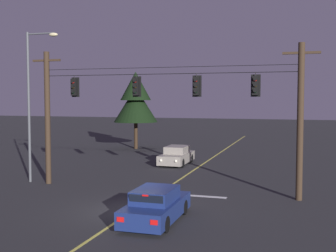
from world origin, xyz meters
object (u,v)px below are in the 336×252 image
object	(u,v)px
traffic_light_left_inner	(136,86)
street_lamp_corner	(33,94)
traffic_light_centre	(196,86)
car_waiting_near_lane	(156,206)
traffic_light_right_inner	(255,85)
car_oncoming_lead	(177,156)
tree_verge_far	(136,99)
traffic_light_leftmost	(74,87)

from	to	relation	value
traffic_light_left_inner	street_lamp_corner	xyz separation A→B (m)	(-6.63, 0.15, -0.38)
traffic_light_left_inner	traffic_light_centre	world-z (taller)	same
traffic_light_left_inner	car_waiting_near_lane	bearing A→B (deg)	-61.50
traffic_light_centre	traffic_light_right_inner	size ratio (longest dim) A/B	1.00
car_waiting_near_lane	car_oncoming_lead	size ratio (longest dim) A/B	0.98
car_waiting_near_lane	traffic_light_right_inner	bearing A→B (deg)	58.94
street_lamp_corner	tree_verge_far	distance (m)	17.97
traffic_light_centre	traffic_light_right_inner	distance (m)	3.04
traffic_light_right_inner	traffic_light_centre	bearing A→B (deg)	180.00
traffic_light_left_inner	street_lamp_corner	size ratio (longest dim) A/B	0.14
car_oncoming_lead	street_lamp_corner	xyz separation A→B (m)	(-6.23, -9.31, 4.64)
car_waiting_near_lane	street_lamp_corner	xyz separation A→B (m)	(-9.67, 5.75, 4.64)
traffic_light_left_inner	tree_verge_far	world-z (taller)	tree_verge_far
street_lamp_corner	traffic_light_right_inner	bearing A→B (deg)	-0.68
traffic_light_centre	traffic_light_leftmost	bearing A→B (deg)	180.00
car_waiting_near_lane	traffic_light_left_inner	bearing A→B (deg)	118.50
traffic_light_centre	tree_verge_far	world-z (taller)	tree_verge_far
traffic_light_centre	car_waiting_near_lane	size ratio (longest dim) A/B	0.28
traffic_light_leftmost	traffic_light_left_inner	world-z (taller)	same
traffic_light_left_inner	tree_verge_far	xyz separation A→B (m)	(-7.12, 18.11, -0.74)
car_oncoming_lead	tree_verge_far	size ratio (longest dim) A/B	0.57
car_waiting_near_lane	car_oncoming_lead	xyz separation A→B (m)	(-3.43, 15.06, -0.00)
car_oncoming_lead	street_lamp_corner	size ratio (longest dim) A/B	0.50
traffic_light_left_inner	traffic_light_right_inner	xyz separation A→B (m)	(6.41, 0.00, 0.00)
street_lamp_corner	tree_verge_far	size ratio (longest dim) A/B	1.16
tree_verge_far	traffic_light_right_inner	bearing A→B (deg)	-53.24
traffic_light_leftmost	traffic_light_left_inner	xyz separation A→B (m)	(3.78, 0.00, 0.00)
traffic_light_left_inner	street_lamp_corner	world-z (taller)	street_lamp_corner
traffic_light_centre	car_waiting_near_lane	world-z (taller)	traffic_light_centre
street_lamp_corner	car_oncoming_lead	bearing A→B (deg)	56.19
car_oncoming_lead	car_waiting_near_lane	bearing A→B (deg)	-77.16
traffic_light_centre	traffic_light_right_inner	xyz separation A→B (m)	(3.04, 0.00, 0.00)
traffic_light_centre	car_oncoming_lead	bearing A→B (deg)	111.71
traffic_light_leftmost	tree_verge_far	bearing A→B (deg)	100.44
traffic_light_left_inner	car_oncoming_lead	distance (m)	10.72
traffic_light_leftmost	traffic_light_centre	xyz separation A→B (m)	(7.15, 0.00, 0.00)
traffic_light_centre	car_oncoming_lead	size ratio (longest dim) A/B	0.28
traffic_light_leftmost	traffic_light_centre	distance (m)	7.15
traffic_light_leftmost	tree_verge_far	size ratio (longest dim) A/B	0.16
traffic_light_left_inner	traffic_light_centre	xyz separation A→B (m)	(3.37, 0.00, 0.00)
car_waiting_near_lane	traffic_light_centre	bearing A→B (deg)	86.60
traffic_light_leftmost	street_lamp_corner	xyz separation A→B (m)	(-2.85, 0.15, -0.38)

